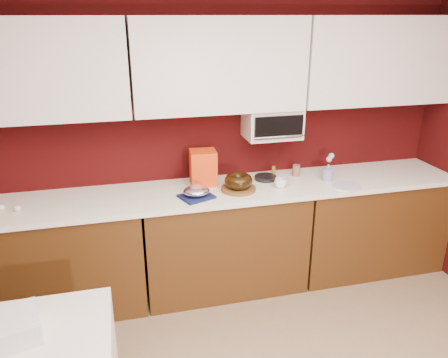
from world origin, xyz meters
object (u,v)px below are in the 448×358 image
at_px(pandoro_box, 203,167).
at_px(flower_vase, 328,169).
at_px(blue_jar, 327,175).
at_px(bundt_cake, 238,181).
at_px(coffee_mug, 280,182).
at_px(toaster_oven, 272,123).
at_px(newspaper_stack, 4,330).
at_px(foil_ham_nest, 196,191).

bearing_deg(pandoro_box, flower_vase, 0.10).
bearing_deg(blue_jar, bundt_cake, -177.50).
xyz_separation_m(pandoro_box, coffee_mug, (0.58, -0.23, -0.10)).
height_order(pandoro_box, coffee_mug, pandoro_box).
relative_size(toaster_oven, newspaper_stack, 1.44).
bearing_deg(newspaper_stack, coffee_mug, 32.59).
xyz_separation_m(toaster_oven, bundt_cake, (-0.35, -0.23, -0.39)).
height_order(bundt_cake, flower_vase, bundt_cake).
bearing_deg(toaster_oven, foil_ham_nest, -156.87).
distance_m(foil_ham_nest, blue_jar, 1.14).
xyz_separation_m(coffee_mug, flower_vase, (0.50, 0.16, 0.01)).
bearing_deg(newspaper_stack, bundt_cake, 38.74).
bearing_deg(coffee_mug, blue_jar, 7.49).
relative_size(toaster_oven, bundt_cake, 2.02).
distance_m(pandoro_box, flower_vase, 1.09).
xyz_separation_m(coffee_mug, newspaper_stack, (-1.83, -1.17, -0.14)).
bearing_deg(coffee_mug, foil_ham_nest, -176.52).
distance_m(pandoro_box, coffee_mug, 0.63).
relative_size(blue_jar, newspaper_stack, 0.32).
height_order(foil_ham_nest, newspaper_stack, foil_ham_nest).
distance_m(foil_ham_nest, flower_vase, 1.21).
bearing_deg(toaster_oven, newspaper_stack, -142.16).
distance_m(foil_ham_nest, pandoro_box, 0.31).
height_order(bundt_cake, blue_jar, bundt_cake).
height_order(coffee_mug, blue_jar, blue_jar).
height_order(flower_vase, newspaper_stack, flower_vase).
bearing_deg(blue_jar, coffee_mug, -172.51).
bearing_deg(toaster_oven, flower_vase, -10.37).
relative_size(bundt_cake, flower_vase, 1.96).
bearing_deg(bundt_cake, coffee_mug, -3.93).
bearing_deg(pandoro_box, foil_ham_nest, -108.16).
bearing_deg(flower_vase, toaster_oven, 169.63).
bearing_deg(blue_jar, flower_vase, 60.65).
distance_m(toaster_oven, bundt_cake, 0.57).
distance_m(pandoro_box, newspaper_stack, 1.89).
xyz_separation_m(pandoro_box, flower_vase, (1.08, -0.07, -0.09)).
bearing_deg(flower_vase, blue_jar, -119.35).
xyz_separation_m(coffee_mug, blue_jar, (0.44, 0.06, 0.00)).
bearing_deg(pandoro_box, coffee_mug, -17.94).
height_order(toaster_oven, coffee_mug, toaster_oven).
bearing_deg(foil_ham_nest, newspaper_stack, -135.29).
relative_size(blue_jar, flower_vase, 0.89).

